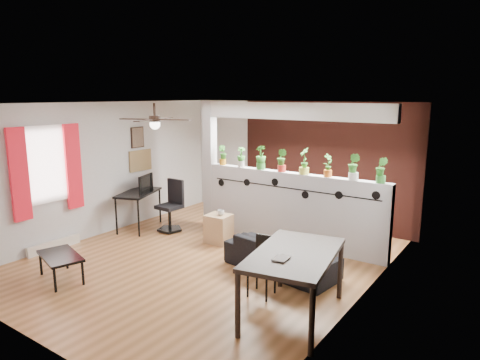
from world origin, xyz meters
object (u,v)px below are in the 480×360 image
object	(u,v)px
folding_chair	(264,260)
potted_plant_1	(241,157)
cube_shelf	(219,229)
dining_table	(294,259)
potted_plant_4	(304,160)
potted_plant_3	(282,159)
computer_desk	(138,195)
coffee_table	(60,257)
potted_plant_0	(223,154)
potted_plant_2	(261,157)
office_chair	(172,209)
potted_plant_6	(354,166)
cup	(221,213)
potted_plant_5	(328,165)
ceiling_fan	(155,121)
potted_plant_7	(381,169)
sofa	(281,256)

from	to	relation	value
folding_chair	potted_plant_1	bearing A→B (deg)	131.47
cube_shelf	dining_table	bearing A→B (deg)	-37.70
potted_plant_4	folding_chair	bearing A→B (deg)	-78.31
potted_plant_3	potted_plant_1	bearing A→B (deg)	-180.00
computer_desk	coffee_table	size ratio (longest dim) A/B	1.28
potted_plant_3	potted_plant_0	bearing A→B (deg)	180.00
potted_plant_2	office_chair	distance (m)	2.16
office_chair	folding_chair	size ratio (longest dim) A/B	1.24
potted_plant_1	potted_plant_6	bearing A→B (deg)	0.00
dining_table	cup	bearing A→B (deg)	145.61
potted_plant_5	office_chair	distance (m)	3.33
ceiling_fan	potted_plant_7	size ratio (longest dim) A/B	2.84
cup	computer_desk	distance (m)	1.96
potted_plant_0	potted_plant_2	world-z (taller)	potted_plant_2
ceiling_fan	sofa	size ratio (longest dim) A/B	0.69
potted_plant_0	potted_plant_6	bearing A→B (deg)	0.00
computer_desk	folding_chair	world-z (taller)	folding_chair
coffee_table	potted_plant_1	bearing A→B (deg)	74.06
ceiling_fan	potted_plant_4	size ratio (longest dim) A/B	2.53
potted_plant_3	potted_plant_7	xyz separation A→B (m)	(1.81, -0.00, -0.00)
potted_plant_3	potted_plant_7	distance (m)	1.81
potted_plant_1	potted_plant_7	size ratio (longest dim) A/B	0.91
potted_plant_0	cube_shelf	world-z (taller)	potted_plant_0
potted_plant_5	potted_plant_3	bearing A→B (deg)	180.00
potted_plant_7	sofa	world-z (taller)	potted_plant_7
potted_plant_0	potted_plant_7	xyz separation A→B (m)	(3.16, -0.00, 0.01)
folding_chair	potted_plant_3	bearing A→B (deg)	113.39
sofa	cube_shelf	distance (m)	1.69
potted_plant_5	potted_plant_7	bearing A→B (deg)	0.00
dining_table	potted_plant_4	bearing A→B (deg)	114.22
potted_plant_1	potted_plant_6	xyz separation A→B (m)	(2.26, 0.00, 0.03)
office_chair	coffee_table	bearing A→B (deg)	-83.70
ceiling_fan	potted_plant_7	world-z (taller)	ceiling_fan
potted_plant_0	coffee_table	xyz separation A→B (m)	(-0.51, -3.36, -1.21)
potted_plant_6	folding_chair	size ratio (longest dim) A/B	0.54
potted_plant_2	dining_table	world-z (taller)	potted_plant_2
folding_chair	cup	bearing A→B (deg)	143.30
potted_plant_5	folding_chair	distance (m)	2.27
potted_plant_3	potted_plant_5	size ratio (longest dim) A/B	1.06
ceiling_fan	cube_shelf	size ratio (longest dim) A/B	2.22
potted_plant_0	potted_plant_4	distance (m)	1.81
potted_plant_4	computer_desk	size ratio (longest dim) A/B	0.39
potted_plant_0	potted_plant_3	xyz separation A→B (m)	(1.35, 0.00, 0.02)
potted_plant_3	potted_plant_4	world-z (taller)	potted_plant_4
folding_chair	dining_table	bearing A→B (deg)	-27.34
folding_chair	potted_plant_2	bearing A→B (deg)	123.35
potted_plant_0	potted_plant_1	distance (m)	0.45
potted_plant_6	office_chair	xyz separation A→B (m)	(-3.51, -0.67, -1.13)
ceiling_fan	sofa	world-z (taller)	ceiling_fan
cup	computer_desk	size ratio (longest dim) A/B	0.11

